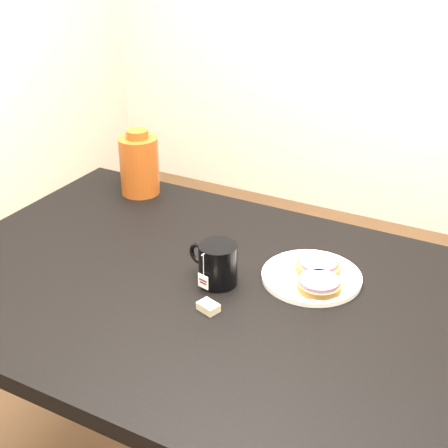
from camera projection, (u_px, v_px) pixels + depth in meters
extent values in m
cube|color=black|center=(219.00, 296.00, 1.44)|extent=(1.40, 0.90, 0.04)
cylinder|color=black|center=(113.00, 281.00, 2.18)|extent=(0.06, 0.06, 0.71)
cylinder|color=white|center=(311.00, 277.00, 1.46)|extent=(0.23, 0.23, 0.01)
torus|color=white|center=(312.00, 275.00, 1.46)|extent=(0.23, 0.23, 0.01)
cylinder|color=brown|center=(318.00, 267.00, 1.47)|extent=(0.13, 0.13, 0.02)
cylinder|color=gray|center=(318.00, 262.00, 1.46)|extent=(0.11, 0.11, 0.01)
cylinder|color=brown|center=(319.00, 286.00, 1.40)|extent=(0.10, 0.10, 0.02)
cylinder|color=gray|center=(319.00, 281.00, 1.39)|extent=(0.09, 0.09, 0.01)
cylinder|color=black|center=(218.00, 264.00, 1.43)|extent=(0.11, 0.11, 0.10)
cylinder|color=black|center=(218.00, 249.00, 1.41)|extent=(0.08, 0.08, 0.00)
torus|color=black|center=(199.00, 254.00, 1.46)|extent=(0.06, 0.02, 0.05)
cylinder|color=beige|center=(203.00, 264.00, 1.38)|extent=(0.00, 0.00, 0.05)
cube|color=white|center=(204.00, 281.00, 1.40)|extent=(0.03, 0.01, 0.03)
cube|color=#C6B793|center=(208.00, 307.00, 1.35)|extent=(0.05, 0.04, 0.02)
cylinder|color=#6A290D|center=(139.00, 166.00, 1.86)|extent=(0.15, 0.15, 0.17)
cylinder|color=#6A290D|center=(137.00, 134.00, 1.81)|extent=(0.06, 0.06, 0.02)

